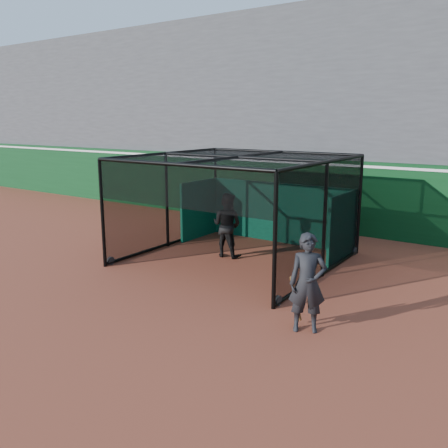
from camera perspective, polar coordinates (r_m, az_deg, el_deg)
The scene contains 6 objects.
ground at distance 10.77m, azimuth -9.68°, elevation -8.68°, with size 120.00×120.00×0.00m, color brown.
outfield_wall at distance 17.36m, azimuth 10.04°, elevation 3.78°, with size 50.00×0.50×2.50m.
grandstand at distance 20.68m, azimuth 14.88°, elevation 13.79°, with size 50.00×7.85×8.95m.
batting_cage at distance 13.05m, azimuth 1.63°, elevation 1.76°, with size 5.20×5.19×2.86m.
batter at distance 13.47m, azimuth 0.35°, elevation -0.13°, with size 0.89×0.69×1.83m, color black.
on_deck_player at distance 8.85m, azimuth 10.02°, elevation -7.02°, with size 0.81×0.71×1.86m.
Camera 1 is at (7.08, -7.15, 3.85)m, focal length 38.00 mm.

